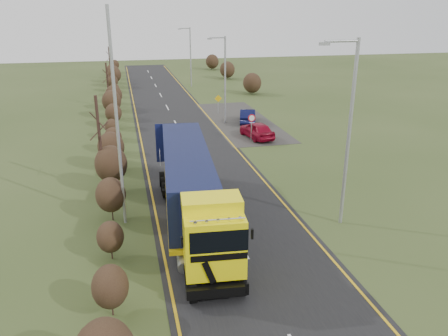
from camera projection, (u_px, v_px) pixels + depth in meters
ground at (221, 209)px, 24.82m from camera, size 160.00×160.00×0.00m
road at (193, 155)px, 33.96m from camera, size 8.00×120.00×0.02m
layby at (240, 121)px, 44.51m from camera, size 6.00×18.00×0.02m
lane_markings at (193, 156)px, 33.67m from camera, size 7.52×116.00×0.01m
hedgerow at (112, 149)px, 30.19m from camera, size 2.24×102.04×6.05m
lorry at (190, 186)px, 22.26m from camera, size 3.31×14.18×3.91m
car_red_hatchback at (257, 130)px, 38.25m from camera, size 2.40×4.52×1.46m
car_blue_sedan at (247, 116)px, 43.47m from camera, size 2.55×4.47×1.39m
streetlight_near at (347, 127)px, 21.44m from camera, size 2.01×0.19×9.49m
streetlight_mid at (224, 77)px, 42.07m from camera, size 1.78×0.18×8.35m
streetlight_far at (190, 55)px, 62.64m from camera, size 1.78×0.18×8.33m
left_pole at (117, 123)px, 21.38m from camera, size 0.16×0.16×10.92m
speed_sign at (252, 122)px, 37.23m from camera, size 0.64×0.10×2.32m
warning_board at (218, 102)px, 47.02m from camera, size 0.79×0.11×2.08m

